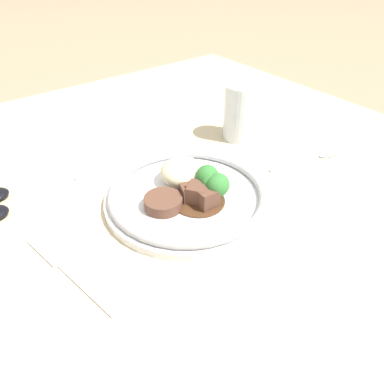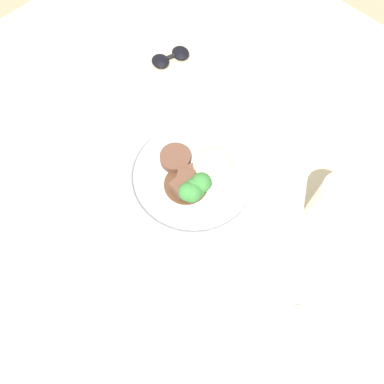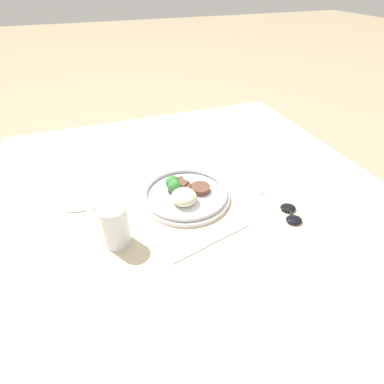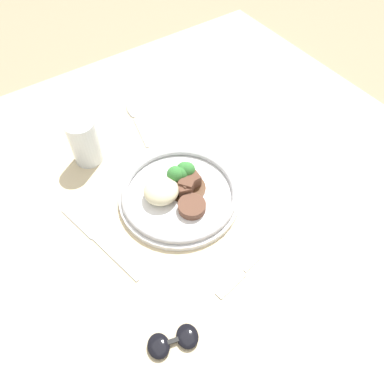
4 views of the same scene
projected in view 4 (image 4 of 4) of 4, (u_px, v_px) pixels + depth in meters
ground_plane at (191, 216)px, 0.83m from camera, size 8.00×8.00×0.00m
dining_table at (191, 211)px, 0.81m from camera, size 1.18×1.21×0.04m
plate at (179, 192)px, 0.79m from camera, size 0.26×0.26×0.06m
juice_glass at (85, 143)px, 0.84m from camera, size 0.07×0.07×0.11m
fork at (245, 270)px, 0.70m from camera, size 0.04×0.18×0.00m
knife at (96, 240)px, 0.74m from camera, size 0.23×0.06×0.00m
spoon at (133, 116)px, 0.96m from camera, size 0.17×0.05×0.01m
sunglasses at (173, 341)px, 0.62m from camera, size 0.07×0.10×0.01m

